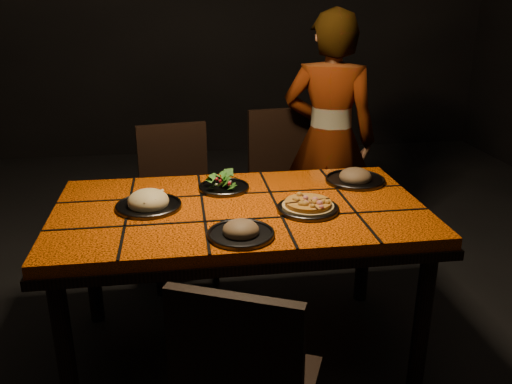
{
  "coord_description": "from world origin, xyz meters",
  "views": [
    {
      "loc": [
        -0.25,
        -2.18,
        1.63
      ],
      "look_at": [
        0.07,
        -0.02,
        0.82
      ],
      "focal_mm": 38.0,
      "sensor_mm": 36.0,
      "label": 1
    }
  ],
  "objects": [
    {
      "name": "room_shell",
      "position": [
        0.0,
        0.0,
        1.5
      ],
      "size": [
        6.04,
        7.04,
        3.08
      ],
      "color": "black",
      "rests_on": "ground"
    },
    {
      "name": "dining_table",
      "position": [
        0.0,
        0.0,
        0.67
      ],
      "size": [
        1.62,
        0.92,
        0.75
      ],
      "color": "#F15907",
      "rests_on": "ground"
    },
    {
      "name": "chair_far_left",
      "position": [
        -0.28,
        0.84,
        0.52
      ],
      "size": [
        0.47,
        0.47,
        0.91
      ],
      "rotation": [
        0.0,
        0.0,
        0.16
      ],
      "color": "black",
      "rests_on": "ground"
    },
    {
      "name": "chair_far_right",
      "position": [
        0.41,
        1.07,
        0.53
      ],
      "size": [
        0.46,
        0.46,
        0.93
      ],
      "rotation": [
        0.0,
        0.0,
        0.12
      ],
      "color": "black",
      "rests_on": "ground"
    },
    {
      "name": "diner",
      "position": [
        0.66,
        0.94,
        0.78
      ],
      "size": [
        0.66,
        0.55,
        1.55
      ],
      "primitive_type": "imported",
      "rotation": [
        0.0,
        0.0,
        2.77
      ],
      "color": "brown",
      "rests_on": "ground"
    },
    {
      "name": "plate_pizza",
      "position": [
        0.28,
        -0.09,
        0.77
      ],
      "size": [
        0.27,
        0.27,
        0.04
      ],
      "color": "#323236",
      "rests_on": "dining_table"
    },
    {
      "name": "plate_pasta",
      "position": [
        -0.39,
        0.04,
        0.77
      ],
      "size": [
        0.29,
        0.29,
        0.09
      ],
      "color": "#323236",
      "rests_on": "dining_table"
    },
    {
      "name": "plate_salad",
      "position": [
        -0.05,
        0.22,
        0.78
      ],
      "size": [
        0.24,
        0.24,
        0.07
      ],
      "color": "#323236",
      "rests_on": "dining_table"
    },
    {
      "name": "plate_mushroom_a",
      "position": [
        -0.03,
        -0.31,
        0.77
      ],
      "size": [
        0.26,
        0.26,
        0.09
      ],
      "color": "#323236",
      "rests_on": "dining_table"
    },
    {
      "name": "plate_mushroom_b",
      "position": [
        0.6,
        0.24,
        0.77
      ],
      "size": [
        0.29,
        0.29,
        0.1
      ],
      "color": "#323236",
      "rests_on": "dining_table"
    }
  ]
}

